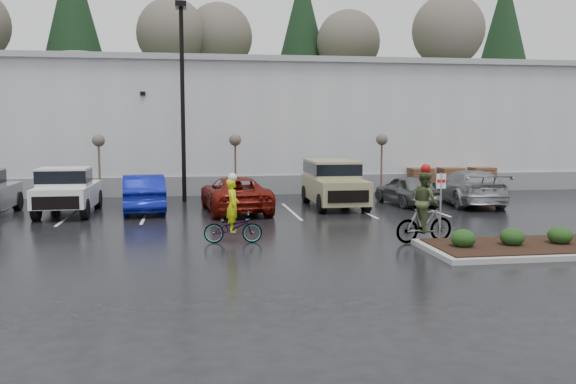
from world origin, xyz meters
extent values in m
plane|color=black|center=(0.00, 0.00, 0.00)|extent=(120.00, 120.00, 0.00)
cube|color=#B9BBBE|center=(0.00, 22.00, 3.50)|extent=(60.00, 15.00, 7.00)
cube|color=slate|center=(0.00, 14.45, 0.50)|extent=(60.00, 0.12, 1.00)
cube|color=#999B9E|center=(0.00, 22.00, 7.05)|extent=(60.50, 15.50, 0.30)
cube|color=#1A3717|center=(0.00, 45.00, 3.00)|extent=(80.00, 25.00, 6.00)
cylinder|color=black|center=(-4.00, 12.00, 4.50)|extent=(0.20, 0.20, 9.00)
cube|color=black|center=(-4.00, 12.00, 9.10)|extent=(0.50, 1.00, 0.25)
cylinder|color=#503820|center=(-8.00, 13.00, 1.40)|extent=(0.10, 0.10, 2.80)
sphere|color=#4D443D|center=(-8.00, 13.00, 2.90)|extent=(0.60, 0.60, 0.60)
cylinder|color=#503820|center=(-1.50, 13.00, 1.40)|extent=(0.10, 0.10, 2.80)
sphere|color=#4D443D|center=(-1.50, 13.00, 2.90)|extent=(0.60, 0.60, 0.60)
cylinder|color=#503820|center=(6.00, 13.00, 1.40)|extent=(0.10, 0.10, 2.80)
sphere|color=#4D443D|center=(6.00, 13.00, 2.90)|extent=(0.60, 0.60, 0.60)
cube|color=#503820|center=(8.50, 14.00, 0.68)|extent=(1.20, 1.20, 1.35)
cube|color=#503820|center=(10.20, 14.00, 0.68)|extent=(1.20, 1.20, 1.35)
cube|color=#503820|center=(12.00, 14.00, 0.68)|extent=(1.20, 1.20, 1.35)
cube|color=gray|center=(7.00, -1.00, 0.07)|extent=(8.00, 3.00, 0.15)
cube|color=black|center=(7.00, -1.00, 0.17)|extent=(7.60, 2.60, 0.04)
ellipsoid|color=#183312|center=(4.00, -1.00, 0.41)|extent=(0.70, 0.70, 0.52)
ellipsoid|color=#183312|center=(5.50, -1.00, 0.41)|extent=(0.70, 0.70, 0.52)
ellipsoid|color=#183312|center=(7.00, -1.00, 0.41)|extent=(0.70, 0.70, 0.52)
cylinder|color=gray|center=(3.80, 0.20, 1.10)|extent=(0.05, 0.05, 2.20)
cube|color=white|center=(3.80, 0.20, 1.95)|extent=(0.30, 0.02, 0.45)
cube|color=red|center=(3.80, 0.19, 1.95)|extent=(0.26, 0.02, 0.10)
imported|color=navy|center=(-5.65, 9.00, 0.79)|extent=(2.12, 4.91, 1.57)
imported|color=maroon|center=(-1.84, 8.34, 0.74)|extent=(2.94, 5.54, 1.48)
imported|color=slate|center=(6.04, 9.30, 0.69)|extent=(2.18, 4.25, 1.39)
imported|color=#94979B|center=(8.89, 9.02, 0.80)|extent=(2.85, 5.71, 1.59)
imported|color=#3F3F44|center=(-2.39, 1.50, 0.47)|extent=(1.84, 0.78, 0.94)
imported|color=#C7D00B|center=(-2.39, 1.50, 1.17)|extent=(0.44, 0.63, 1.64)
sphere|color=silver|center=(-2.39, 1.50, 2.03)|extent=(0.27, 0.27, 0.27)
imported|color=#3F3F44|center=(3.48, 0.66, 0.59)|extent=(1.95, 0.88, 1.18)
imported|color=#3B4826|center=(3.48, 0.66, 1.28)|extent=(0.65, 0.97, 1.85)
sphere|color=#990C0C|center=(3.48, 0.66, 2.29)|extent=(0.31, 0.31, 0.31)
camera|label=1|loc=(-3.58, -17.10, 3.62)|focal=38.00mm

